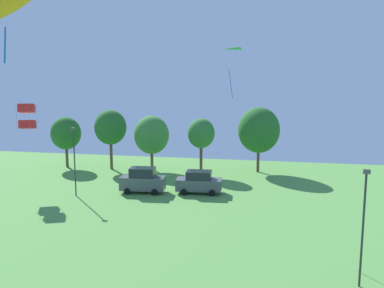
% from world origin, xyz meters
% --- Properties ---
extents(kite_flying_0, '(2.02, 2.07, 2.70)m').
position_xyz_m(kite_flying_0, '(-20.11, 39.74, 7.61)').
color(kite_flying_0, red).
extents(kite_flying_6, '(1.82, 2.34, 3.17)m').
position_xyz_m(kite_flying_6, '(0.40, 35.81, 12.82)').
color(kite_flying_6, green).
extents(parked_car_leftmost, '(4.60, 2.25, 2.57)m').
position_xyz_m(parked_car_leftmost, '(-8.11, 40.55, 1.25)').
color(parked_car_leftmost, '#4C5156').
rests_on(parked_car_leftmost, ground).
extents(parked_car_second_from_left, '(4.64, 2.31, 2.28)m').
position_xyz_m(parked_car_second_from_left, '(-2.49, 41.46, 1.13)').
color(parked_car_second_from_left, '#4C5156').
rests_on(parked_car_second_from_left, ground).
extents(light_post_0, '(0.36, 0.20, 6.75)m').
position_xyz_m(light_post_0, '(-14.20, 38.13, 3.78)').
color(light_post_0, '#2D2D33').
rests_on(light_post_0, ground).
extents(light_post_1, '(0.36, 0.20, 6.56)m').
position_xyz_m(light_post_1, '(9.52, 24.57, 3.69)').
color(light_post_1, '#2D2D33').
rests_on(light_post_1, ground).
extents(treeline_tree_0, '(3.88, 3.88, 6.63)m').
position_xyz_m(treeline_tree_0, '(-21.82, 50.61, 4.47)').
color(treeline_tree_0, brown).
rests_on(treeline_tree_0, ground).
extents(treeline_tree_1, '(4.04, 4.04, 7.63)m').
position_xyz_m(treeline_tree_1, '(-15.59, 50.56, 5.39)').
color(treeline_tree_1, brown).
rests_on(treeline_tree_1, ground).
extents(treeline_tree_2, '(4.39, 4.39, 6.93)m').
position_xyz_m(treeline_tree_2, '(-10.29, 50.94, 4.51)').
color(treeline_tree_2, brown).
rests_on(treeline_tree_2, ground).
extents(treeline_tree_3, '(3.27, 3.27, 6.79)m').
position_xyz_m(treeline_tree_3, '(-3.82, 50.10, 4.95)').
color(treeline_tree_3, brown).
rests_on(treeline_tree_3, ground).
extents(treeline_tree_4, '(5.12, 5.12, 8.07)m').
position_xyz_m(treeline_tree_4, '(2.95, 52.54, 5.24)').
color(treeline_tree_4, brown).
rests_on(treeline_tree_4, ground).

